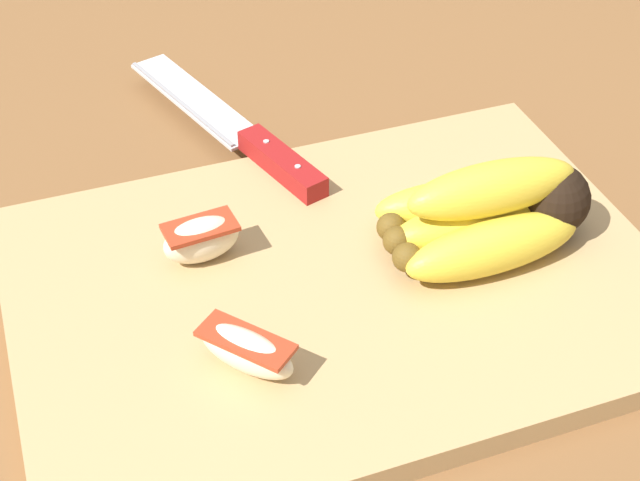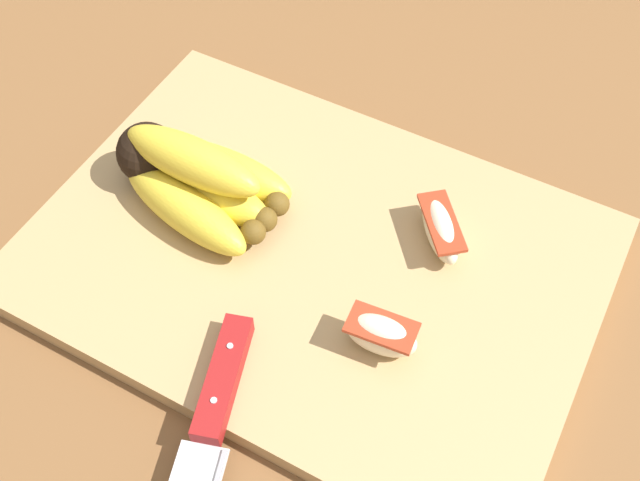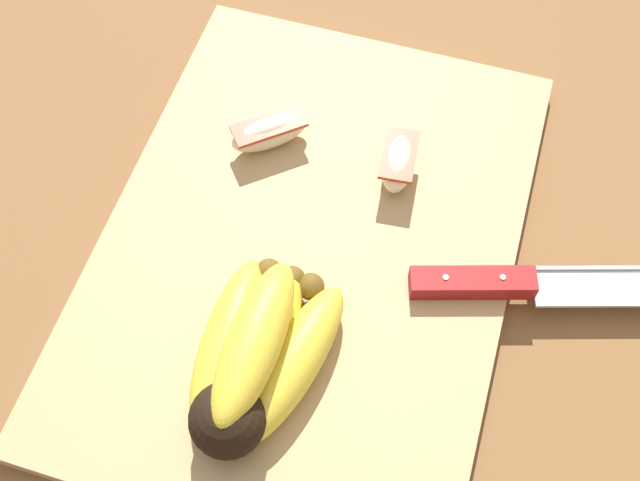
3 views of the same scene
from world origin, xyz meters
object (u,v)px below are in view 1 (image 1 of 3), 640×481
banana_bunch (491,214)px  apple_wedge_middle (201,239)px  chefs_knife (249,140)px  apple_wedge_near (246,350)px

banana_bunch → apple_wedge_middle: banana_bunch is taller
chefs_knife → apple_wedge_near: bearing=-106.9°
banana_bunch → chefs_knife: size_ratio=0.59×
banana_bunch → chefs_knife: bearing=125.3°
apple_wedge_middle → banana_bunch: bearing=-15.3°
chefs_knife → apple_wedge_middle: 0.15m
apple_wedge_near → chefs_knife: bearing=73.1°
apple_wedge_near → apple_wedge_middle: size_ratio=1.15×
apple_wedge_near → banana_bunch: bearing=16.0°
banana_bunch → apple_wedge_middle: (-0.21, 0.06, -0.01)m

